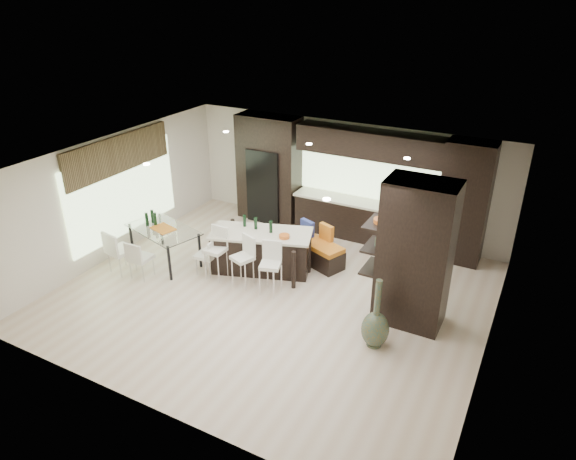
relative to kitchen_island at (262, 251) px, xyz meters
The scene contains 22 objects.
ground 1.11m from the kitchen_island, 45.95° to the right, with size 8.00×8.00×0.00m, color beige.
back_wall 3.00m from the kitchen_island, 75.62° to the left, with size 8.00×0.02×2.70m, color silver.
left_wall 3.49m from the kitchen_island, 167.43° to the right, with size 0.02×7.00×2.70m, color silver.
right_wall 4.85m from the kitchen_island, ahead, with size 0.02×7.00×2.70m, color silver.
ceiling 2.48m from the kitchen_island, 45.95° to the right, with size 8.00×7.00×0.02m, color white.
window_left 3.42m from the kitchen_island, behind, with size 0.04×3.20×1.90m, color #B2D199.
window_back 3.22m from the kitchen_island, 64.34° to the left, with size 3.40×0.04×1.20m, color #B2D199.
stone_accent 3.73m from the kitchen_island, behind, with size 0.08×3.00×0.80m, color brown.
ceiling_spots 2.40m from the kitchen_island, 34.27° to the right, with size 4.00×3.00×0.02m, color white.
back_cabinetry 2.87m from the kitchen_island, 63.60° to the left, with size 6.80×0.68×2.70m, color black.
refrigerator 2.72m from the kitchen_island, 116.51° to the left, with size 0.90×0.68×1.90m, color black.
partition_column 3.45m from the kitchen_island, ahead, with size 1.20×0.80×2.70m, color black.
kitchen_island is the anchor object (origin of this frame).
stool_left 0.99m from the kitchen_island, 130.61° to the right, with size 0.40×0.40×0.91m, color silver.
stool_mid 0.74m from the kitchen_island, 90.00° to the right, with size 0.38×0.38×0.87m, color silver.
stool_right 0.99m from the kitchen_island, 49.16° to the right, with size 0.39×0.39×0.88m, color silver.
bench 1.23m from the kitchen_island, 42.36° to the left, with size 1.34×0.51×0.51m, color black.
floor_vase 3.30m from the kitchen_island, 23.96° to the right, with size 0.47×0.47×1.29m, color #3F4C36, non-canonical shape.
dining_table 2.16m from the kitchen_island, 161.20° to the right, with size 1.65×0.93×0.80m, color white.
chair_near 2.51m from the kitchen_island, 144.63° to the right, with size 0.42×0.42×0.78m, color silver.
chair_far 2.96m from the kitchen_island, 149.95° to the right, with size 0.48×0.48×0.89m, color silver.
chair_end 1.17m from the kitchen_island, 143.40° to the right, with size 0.41×0.41×0.75m, color silver.
Camera 1 is at (4.30, -7.52, 5.58)m, focal length 32.00 mm.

